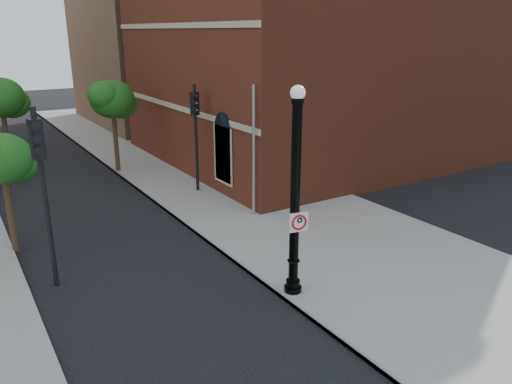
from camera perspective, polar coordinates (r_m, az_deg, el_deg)
ground at (r=13.46m, az=-3.73°, el=-14.77°), size 120.00×120.00×0.00m
sidewalk_right at (r=24.08m, az=-2.63°, el=0.53°), size 8.00×60.00×0.12m
curb_edge at (r=22.50m, az=-11.40°, el=-1.06°), size 0.10×60.00×0.14m
brick_wall_building at (r=32.11m, az=9.74°, el=15.92°), size 22.30×16.30×12.50m
bg_building_tan_b at (r=45.33m, az=-4.39°, el=17.58°), size 22.00×14.00×14.00m
lamppost at (r=13.60m, az=4.47°, el=-1.47°), size 0.50×0.50×5.97m
no_parking_sign at (r=13.67m, az=4.92°, el=-3.44°), size 0.55×0.15×0.56m
traffic_signal_left at (r=15.07m, az=-23.36°, el=2.39°), size 0.37×0.45×5.34m
traffic_signal_right at (r=22.88m, az=-6.94°, el=8.03°), size 0.38×0.44×5.00m
utility_pole at (r=19.65m, az=-0.28°, el=4.43°), size 0.11×0.11×5.33m
street_tree_a at (r=18.27m, az=-26.97°, el=3.29°), size 2.29×2.07×4.13m
street_tree_b at (r=28.93m, az=-27.10°, el=9.49°), size 2.79×2.53×5.04m
street_tree_c at (r=27.16m, az=-16.07°, el=10.06°), size 2.71×2.45×4.89m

